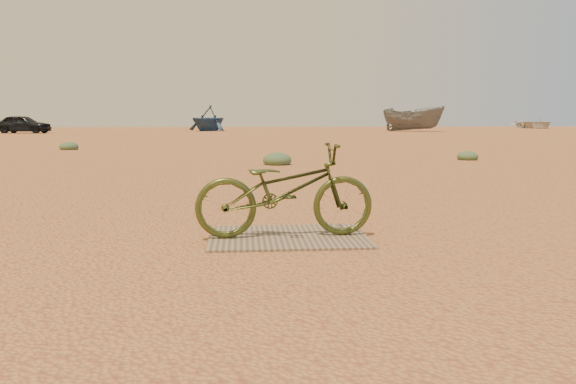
{
  "coord_description": "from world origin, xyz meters",
  "views": [
    {
      "loc": [
        -0.82,
        -5.54,
        1.13
      ],
      "look_at": [
        -0.4,
        -0.37,
        0.44
      ],
      "focal_mm": 35.0,
      "sensor_mm": 36.0,
      "label": 1
    }
  ],
  "objects": [
    {
      "name": "bicycle",
      "position": [
        -0.44,
        -0.39,
        0.46
      ],
      "size": [
        1.69,
        0.67,
        0.87
      ],
      "primitive_type": "imported",
      "rotation": [
        0.0,
        0.0,
        1.63
      ],
      "color": "#3E481E",
      "rests_on": "plywood_board"
    },
    {
      "name": "kale_b",
      "position": [
        5.14,
        8.92,
        0.0
      ],
      "size": [
        0.55,
        0.55,
        0.3
      ],
      "primitive_type": "ellipsoid",
      "color": "#526A4A",
      "rests_on": "ground"
    },
    {
      "name": "kale_c",
      "position": [
        -6.86,
        14.59,
        0.0
      ],
      "size": [
        0.64,
        0.64,
        0.35
      ],
      "primitive_type": "ellipsoid",
      "color": "#526A4A",
      "rests_on": "ground"
    },
    {
      "name": "ground",
      "position": [
        0.0,
        0.0,
        0.0
      ],
      "size": [
        120.0,
        120.0,
        0.0
      ],
      "primitive_type": "plane",
      "color": "#C4834D",
      "rests_on": "ground"
    },
    {
      "name": "boat_far_right",
      "position": [
        28.37,
        48.78,
        0.52
      ],
      "size": [
        3.91,
        5.25,
        1.04
      ],
      "primitive_type": "imported",
      "rotation": [
        0.0,
        0.0,
        0.07
      ],
      "color": "beige",
      "rests_on": "ground"
    },
    {
      "name": "boat_far_left",
      "position": [
        -3.54,
        40.58,
        1.04
      ],
      "size": [
        5.07,
        5.19,
        2.08
      ],
      "primitive_type": "imported",
      "rotation": [
        0.0,
        0.0,
        -0.62
      ],
      "color": "navy",
      "rests_on": "ground"
    },
    {
      "name": "boat_mid_right",
      "position": [
        12.62,
        38.12,
        0.98
      ],
      "size": [
        5.16,
        4.67,
        1.97
      ],
      "primitive_type": "imported",
      "rotation": [
        0.0,
        0.0,
        0.89
      ],
      "color": "slate",
      "rests_on": "ground"
    },
    {
      "name": "kale_a",
      "position": [
        0.0,
        7.85,
        0.0
      ],
      "size": [
        0.69,
        0.69,
        0.38
      ],
      "primitive_type": "ellipsoid",
      "color": "#526A4A",
      "rests_on": "ground"
    },
    {
      "name": "plywood_board",
      "position": [
        -0.4,
        -0.37,
        0.01
      ],
      "size": [
        1.48,
        1.08,
        0.02
      ],
      "primitive_type": "cube",
      "color": "#88765C",
      "rests_on": "ground"
    },
    {
      "name": "car",
      "position": [
        -16.14,
        35.34,
        0.64
      ],
      "size": [
        3.88,
        1.94,
        1.27
      ],
      "primitive_type": "imported",
      "rotation": [
        0.0,
        0.0,
        1.45
      ],
      "color": "black",
      "rests_on": "ground"
    }
  ]
}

